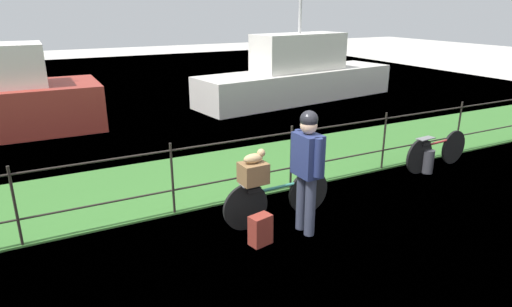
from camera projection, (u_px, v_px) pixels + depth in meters
The scene contains 13 objects.
ground_plane at pixel (299, 257), 5.35m from camera, with size 60.00×60.00×0.00m, color beige.
grass_strip at pixel (209, 176), 7.87m from camera, with size 27.00×2.40×0.03m, color #38702D.
harbor_water at pixel (133, 110), 12.96m from camera, with size 30.00×30.00×0.00m, color #60849E.
iron_fence at pixel (236, 163), 6.69m from camera, with size 18.04×0.04×1.10m.
bicycle_main at pixel (277, 198), 6.15m from camera, with size 1.70×0.17×0.66m.
wooden_crate at pixel (253, 173), 5.83m from camera, with size 0.35×0.29×0.28m, color brown.
terrier_dog at pixel (255, 157), 5.77m from camera, with size 0.32×0.15×0.18m.
cyclist_person at pixel (307, 162), 5.65m from camera, with size 0.27×0.54×1.68m.
backpack_on_paving at pixel (260, 230), 5.59m from camera, with size 0.28×0.18×0.40m, color maroon.
mooring_bollard at pixel (428, 161), 7.99m from camera, with size 0.20×0.20×0.44m, color #38383D.
bicycle_parked at pixel (436, 151), 8.17m from camera, with size 1.66×0.22×0.66m.
moored_boat_near at pixel (7, 100), 10.38m from camera, with size 4.16×2.15×3.70m.
moored_boat_mid at pixel (298, 76), 14.10m from camera, with size 7.15×2.67×3.70m.
Camera 1 is at (-2.63, -3.90, 2.91)m, focal length 30.73 mm.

